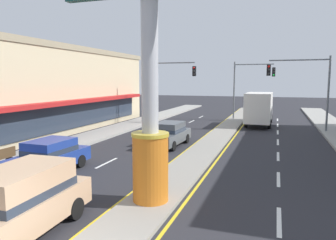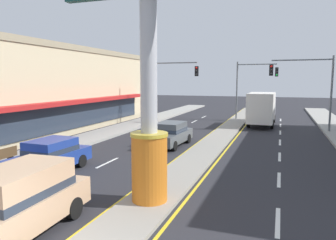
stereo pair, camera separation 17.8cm
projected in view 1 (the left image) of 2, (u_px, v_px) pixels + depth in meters
median_strip at (217, 138)px, 23.48m from camera, size 1.85×52.00×0.14m
sidewalk_left at (97, 135)px, 24.44m from camera, size 2.74×60.00×0.18m
lane_markings at (214, 142)px, 22.22m from camera, size 8.59×52.00×0.01m
district_sign at (150, 74)px, 10.53m from camera, size 6.74×1.29×8.62m
storefront_left at (35, 89)px, 26.48m from camera, size 8.92×25.46×7.01m
traffic_light_left_side at (166, 80)px, 30.67m from camera, size 4.86×0.46×6.20m
traffic_light_right_side at (305, 80)px, 25.88m from camera, size 4.86×0.46×6.20m
traffic_light_median_far at (249, 81)px, 33.47m from camera, size 4.20×0.46×6.20m
sedan_near_right_lane at (49, 156)px, 14.75m from camera, size 1.92×4.34×1.53m
suv_far_right_lane at (19, 201)px, 8.73m from camera, size 2.11×4.67×1.90m
sedan_near_left_lane at (169, 134)px, 20.84m from camera, size 1.98×4.37×1.53m
box_truck_mid_left_lane at (259, 108)px, 29.87m from camera, size 2.35×6.94×3.12m
street_bench at (0, 158)px, 15.05m from camera, size 0.48×1.60×0.88m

